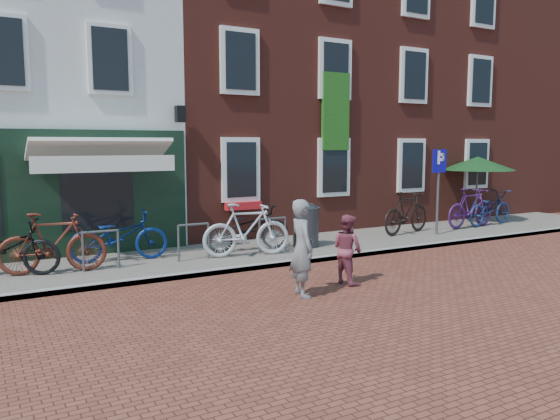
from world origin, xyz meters
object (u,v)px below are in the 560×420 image
bicycle_0 (3,248)px  bicycle_2 (119,236)px  boy (347,249)px  woman (302,248)px  bicycle_4 (248,228)px  parking_sign (439,177)px  bicycle_3 (247,230)px  bicycle_5 (406,213)px  bicycle_6 (490,208)px  bicycle_7 (471,208)px  litter_bin (306,223)px  parasol (478,161)px  bicycle_1 (53,243)px

bicycle_0 → bicycle_2: bearing=-61.9°
boy → woman: bearing=98.4°
woman → bicycle_4: (0.78, 3.75, -0.21)m
bicycle_0 → woman: bearing=-109.7°
parking_sign → bicycle_4: 5.88m
parking_sign → bicycle_4: parking_sign is taller
woman → bicycle_2: woman is taller
woman → bicycle_3: bearing=0.6°
bicycle_5 → bicycle_6: bearing=-103.1°
bicycle_0 → bicycle_6: bearing=-70.0°
bicycle_2 → bicycle_7: 10.65m
boy → bicycle_4: boy is taller
boy → bicycle_5: boy is taller
boy → bicycle_7: bearing=-71.7°
bicycle_3 → bicycle_4: bicycle_3 is taller
woman → bicycle_7: (8.42, 3.70, -0.14)m
litter_bin → bicycle_6: (7.06, 0.24, -0.06)m
parasol → bicycle_6: bearing=-111.7°
parasol → bicycle_4: parasol is taller
litter_bin → bicycle_0: size_ratio=0.56×
parking_sign → bicycle_6: parking_sign is taller
bicycle_1 → bicycle_6: size_ratio=0.97×
litter_bin → bicycle_2: 4.53m
bicycle_3 → bicycle_6: 8.89m
parking_sign → bicycle_3: parking_sign is taller
litter_bin → bicycle_5: (3.59, 0.27, 0.00)m
bicycle_1 → boy: bearing=-114.0°
bicycle_0 → bicycle_4: (5.30, 0.00, 0.00)m
bicycle_4 → litter_bin: bearing=-93.4°
parasol → bicycle_2: (-11.89, -0.49, -1.47)m
litter_bin → boy: size_ratio=0.89×
bicycle_4 → bicycle_5: (5.07, 0.01, 0.06)m
parasol → parking_sign: bearing=-156.9°
bicycle_4 → bicycle_7: bearing=-84.0°
bicycle_3 → boy: bearing=-153.5°
bicycle_4 → bicycle_5: size_ratio=1.03×
bicycle_2 → bicycle_5: bicycle_5 is taller
bicycle_3 → bicycle_7: (7.96, 0.53, 0.00)m
bicycle_7 → bicycle_1: bearing=87.2°
boy → bicycle_3: boy is taller
bicycle_0 → boy: bearing=-100.7°
bicycle_0 → bicycle_4: 5.30m
bicycle_2 → bicycle_4: same height
bicycle_1 → bicycle_0: bearing=85.0°
parasol → bicycle_0: bearing=-176.7°
parking_sign → bicycle_2: size_ratio=1.15×
bicycle_4 → bicycle_6: 8.55m
litter_bin → bicycle_6: size_ratio=0.56×
bicycle_1 → bicycle_4: size_ratio=0.97×
parking_sign → bicycle_3: 6.16m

